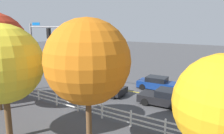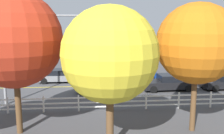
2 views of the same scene
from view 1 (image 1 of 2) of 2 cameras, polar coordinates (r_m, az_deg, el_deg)
name	(u,v)px [view 1 (image 1 of 2)]	position (r m, az deg, el deg)	size (l,w,h in m)	color
ground_plane	(108,87)	(23.59, -1.14, -5.35)	(120.00, 120.00, 0.00)	#444447
lane_center_stripe	(141,93)	(21.70, 7.70, -6.93)	(28.00, 0.16, 0.01)	gold
signal_assembly	(45,44)	(21.75, -17.50, 5.84)	(6.86, 0.38, 6.96)	gray
car_0	(158,84)	(22.87, 12.26, -4.36)	(4.39, 2.07, 1.40)	navy
car_2	(106,88)	(21.09, -1.66, -5.51)	(4.06, 2.08, 1.34)	black
car_3	(167,98)	(18.60, 14.64, -8.11)	(4.75, 2.15, 1.42)	black
car_4	(98,74)	(26.79, -3.83, -1.95)	(4.11, 2.11, 1.32)	slate
white_rail_fence	(89,107)	(16.47, -6.08, -10.67)	(26.10, 0.10, 1.15)	white
tree_0	(88,62)	(10.69, -6.57, 1.41)	(4.37, 4.37, 7.11)	brown
tree_3	(3,64)	(13.40, -27.25, 0.72)	(4.51, 4.51, 6.83)	brown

